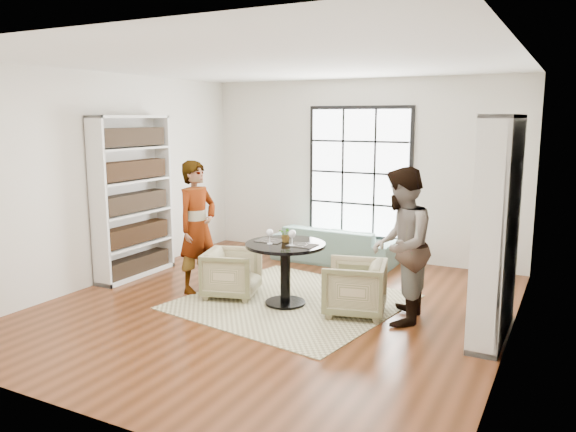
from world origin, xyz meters
The scene contains 16 objects.
ground centered at (0.00, 0.00, 0.00)m, with size 6.00×6.00×0.00m, color #613017.
room_shell centered at (0.00, 0.54, 1.26)m, with size 6.00×6.01×6.00m.
rug centered at (0.11, 0.28, 0.01)m, with size 2.55×2.55×0.01m, color #C3BF92.
pedestal_table centered at (0.07, 0.16, 0.58)m, with size 1.01×1.01×0.81m.
sofa centered at (-0.21, 2.45, 0.30)m, with size 2.03×0.80×0.59m, color #769D94.
armchair_left centered at (-0.72, 0.12, 0.32)m, with size 0.68×0.70×0.64m, color tan.
armchair_right centered at (0.98, 0.23, 0.33)m, with size 0.71×0.73×0.67m, color tan.
person_left centered at (-1.27, 0.12, 0.90)m, with size 0.66×0.43×1.80m, color gray.
person_right centered at (1.53, 0.23, 0.91)m, with size 0.88×0.69×1.82m, color gray.
placemat_left centered at (-0.16, 0.18, 0.81)m, with size 0.34×0.26×0.01m, color black.
placemat_right centered at (0.32, 0.14, 0.81)m, with size 0.34×0.26×0.01m, color black.
cutlery_left centered at (-0.16, 0.18, 0.82)m, with size 0.14×0.22×0.01m, color silver, non-canonical shape.
cutlery_right centered at (0.32, 0.14, 0.82)m, with size 0.14×0.22×0.01m, color silver, non-canonical shape.
wine_glass_left centered at (-0.08, 0.03, 0.94)m, with size 0.09×0.09×0.19m.
wine_glass_right centered at (0.22, 0.06, 0.95)m, with size 0.09×0.09×0.20m.
flower_centerpiece centered at (0.05, 0.22, 0.90)m, with size 0.18×0.15×0.20m, color gray.
Camera 1 is at (3.29, -5.95, 2.37)m, focal length 35.00 mm.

